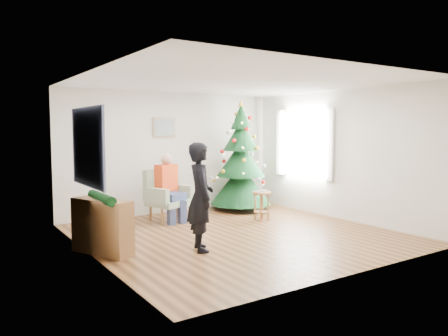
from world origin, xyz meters
TOP-DOWN VIEW (x-y plane):
  - floor at (0.00, 0.00)m, footprint 5.00×5.00m
  - ceiling at (0.00, 0.00)m, footprint 5.00×5.00m
  - wall_back at (0.00, 2.50)m, footprint 5.00×0.00m
  - wall_front at (0.00, -2.50)m, footprint 5.00×0.00m
  - wall_left at (-2.50, 0.00)m, footprint 0.00×5.00m
  - wall_right at (2.50, 0.00)m, footprint 0.00×5.00m
  - window_panel at (2.47, 1.00)m, footprint 0.04×1.30m
  - curtains at (2.44, 1.00)m, footprint 0.05×1.75m
  - christmas_tree at (1.40, 1.89)m, footprint 1.36×1.36m
  - stool at (1.06, 0.69)m, footprint 0.38×0.38m
  - laptop at (1.06, 0.69)m, footprint 0.35×0.26m
  - armchair at (-0.53, 1.68)m, footprint 0.94×0.91m
  - seated_person at (-0.51, 1.63)m, footprint 0.54×0.70m
  - standing_man at (-1.04, -0.50)m, footprint 0.54×0.68m
  - game_controller at (-0.87, -0.53)m, footprint 0.07×0.13m
  - console at (-2.33, 0.12)m, footprint 0.68×1.04m
  - garland at (-2.33, 0.12)m, footprint 0.14×0.90m
  - tapestry at (-2.46, 0.30)m, footprint 0.03×1.50m
  - framed_picture at (-0.20, 2.46)m, footprint 0.52×0.05m

SIDE VIEW (x-z plane):
  - floor at x=0.00m, z-range 0.00..0.00m
  - stool at x=1.06m, z-range 0.01..0.58m
  - armchair at x=-0.53m, z-range -0.13..0.89m
  - console at x=-2.33m, z-range 0.00..0.80m
  - laptop at x=1.06m, z-range 0.57..0.59m
  - seated_person at x=-0.51m, z-range 0.02..1.35m
  - standing_man at x=-1.04m, z-range 0.00..1.61m
  - garland at x=-2.33m, z-range 0.75..0.89m
  - game_controller at x=-0.87m, z-range 1.06..1.09m
  - christmas_tree at x=1.40m, z-range -0.12..2.34m
  - wall_back at x=0.00m, z-range -1.20..3.80m
  - wall_front at x=0.00m, z-range -1.20..3.80m
  - wall_left at x=-2.50m, z-range -1.20..3.80m
  - wall_right at x=2.50m, z-range -1.20..3.80m
  - window_panel at x=2.47m, z-range 0.80..2.20m
  - curtains at x=2.44m, z-range 0.75..2.25m
  - tapestry at x=-2.46m, z-range 0.98..2.12m
  - framed_picture at x=-0.20m, z-range 1.64..2.06m
  - ceiling at x=0.00m, z-range 2.60..2.60m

